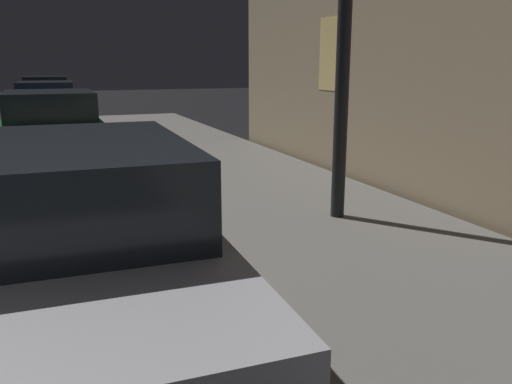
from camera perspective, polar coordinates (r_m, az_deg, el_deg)
car_silver at (r=3.95m, az=-19.87°, el=-5.02°), size 2.16×4.55×1.43m
car_green at (r=10.80m, az=-21.50°, el=6.42°), size 2.05×4.30×1.43m
car_blue at (r=16.95m, az=-21.85°, el=8.76°), size 2.13×4.60×1.43m
car_black at (r=23.88m, az=-22.01°, el=9.93°), size 2.18×4.47×1.43m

